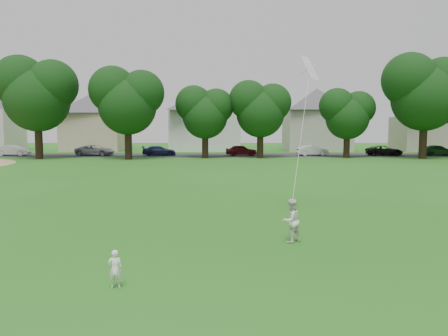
{
  "coord_description": "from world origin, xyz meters",
  "views": [
    {
      "loc": [
        2.23,
        -11.05,
        3.57
      ],
      "look_at": [
        2.33,
        2.0,
        2.3
      ],
      "focal_mm": 35.0,
      "sensor_mm": 36.0,
      "label": 1
    }
  ],
  "objects": [
    {
      "name": "ground",
      "position": [
        0.0,
        0.0,
        0.0
      ],
      "size": [
        160.0,
        160.0,
        0.0
      ],
      "primitive_type": "plane",
      "color": "#215613",
      "rests_on": "ground"
    },
    {
      "name": "street",
      "position": [
        0.0,
        42.0,
        0.01
      ],
      "size": [
        90.0,
        7.0,
        0.01
      ],
      "primitive_type": "cube",
      "color": "#2D2D30",
      "rests_on": "ground"
    },
    {
      "name": "toddler",
      "position": [
        -0.09,
        -1.72,
        0.43
      ],
      "size": [
        0.34,
        0.25,
        0.87
      ],
      "primitive_type": "imported",
      "rotation": [
        0.0,
        0.0,
        3.29
      ],
      "color": "white",
      "rests_on": "ground"
    },
    {
      "name": "older_boy",
      "position": [
        4.38,
        2.06,
        0.67
      ],
      "size": [
        0.83,
        0.8,
        1.34
      ],
      "primitive_type": "imported",
      "rotation": [
        0.0,
        0.0,
        3.78
      ],
      "color": "white",
      "rests_on": "ground"
    },
    {
      "name": "kite",
      "position": [
        5.03,
        4.07,
        3.38
      ],
      "size": [
        1.15,
        2.59,
        6.41
      ],
      "color": "white",
      "rests_on": "ground"
    },
    {
      "name": "tree_row",
      "position": [
        2.23,
        36.44,
        6.61
      ],
      "size": [
        82.19,
        9.07,
        11.67
      ],
      "color": "black",
      "rests_on": "ground"
    },
    {
      "name": "parked_cars",
      "position": [
        0.48,
        41.0,
        0.62
      ],
      "size": [
        63.43,
        2.67,
        1.28
      ],
      "color": "black",
      "rests_on": "ground"
    },
    {
      "name": "house_row",
      "position": [
        -1.5,
        52.0,
        5.23
      ],
      "size": [
        77.0,
        14.28,
        10.58
      ],
      "color": "silver",
      "rests_on": "ground"
    }
  ]
}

